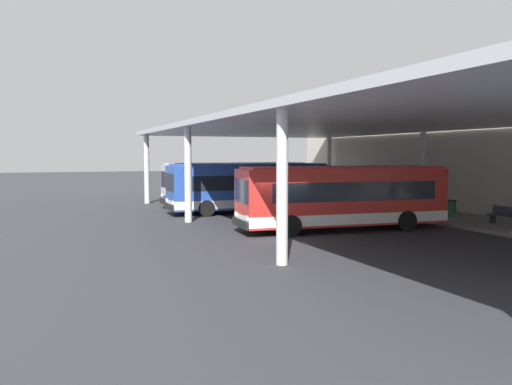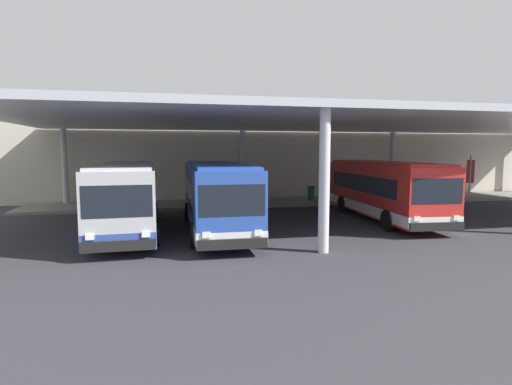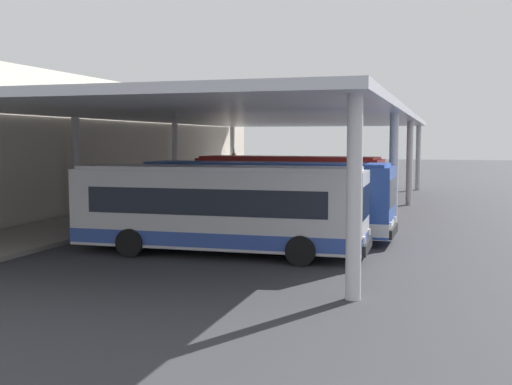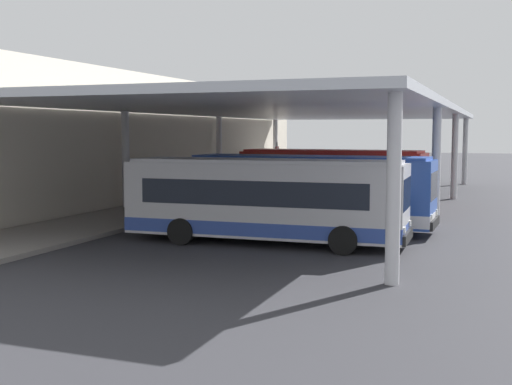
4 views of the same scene
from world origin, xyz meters
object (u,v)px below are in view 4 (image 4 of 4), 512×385
(bench_waiting, at_px, (219,187))
(bus_middle_bay, at_px, (331,177))
(bus_nearest_bay, at_px, (264,200))
(banner_sign, at_px, (277,161))
(trash_bin, at_px, (195,191))
(bus_second_bay, at_px, (309,191))

(bench_waiting, bearing_deg, bus_middle_bay, -107.03)
(bus_nearest_bay, bearing_deg, bench_waiting, 29.14)
(bus_middle_bay, height_order, bench_waiting, bus_middle_bay)
(bus_nearest_bay, relative_size, banner_sign, 3.31)
(bench_waiting, xyz_separation_m, trash_bin, (-3.67, -0.11, 0.01))
(bus_second_bay, xyz_separation_m, trash_bin, (8.09, 9.26, -0.98))
(bus_second_bay, distance_m, trash_bin, 12.34)
(bus_middle_bay, relative_size, banner_sign, 3.34)
(bus_second_bay, height_order, bench_waiting, bus_second_bay)
(bus_nearest_bay, relative_size, bus_second_bay, 1.00)
(banner_sign, bearing_deg, bus_nearest_bay, -162.37)
(bus_middle_bay, relative_size, bench_waiting, 5.94)
(bus_second_bay, bearing_deg, bus_nearest_bay, 172.17)
(bus_middle_bay, height_order, trash_bin, bus_middle_bay)
(trash_bin, distance_m, banner_sign, 12.92)
(bus_middle_bay, xyz_separation_m, bench_waiting, (2.47, 8.05, -0.99))
(bus_middle_bay, distance_m, bench_waiting, 8.48)
(bus_middle_bay, bearing_deg, trash_bin, 98.58)
(bus_nearest_bay, bearing_deg, trash_bin, 35.65)
(trash_bin, relative_size, banner_sign, 0.31)
(bus_nearest_bay, distance_m, bench_waiting, 18.12)
(bus_second_bay, xyz_separation_m, bus_middle_bay, (9.29, 1.32, 0.00))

